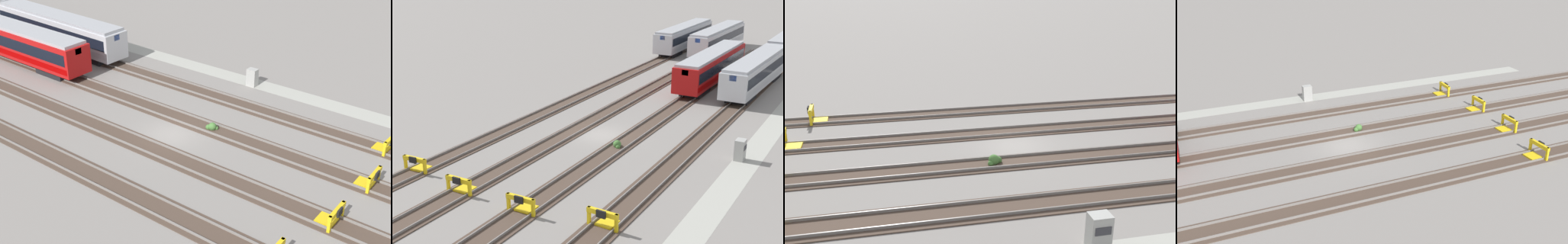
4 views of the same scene
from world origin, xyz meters
TOP-DOWN VIEW (x-y plane):
  - ground_plane at (0.00, 0.00)m, footprint 400.00×400.00m
  - service_walkway at (0.00, -12.19)m, footprint 54.00×2.00m
  - rail_track_nearest at (0.00, -7.62)m, footprint 90.00×2.23m
  - rail_track_near_inner at (0.00, -2.54)m, footprint 90.00×2.24m
  - rail_track_middle at (0.00, 2.54)m, footprint 90.00×2.24m
  - rail_track_far_inner at (0.00, 7.62)m, footprint 90.00×2.23m
  - bumper_stop_nearest_track at (-13.69, -7.63)m, footprint 1.38×2.01m
  - bumper_stop_near_inner_track at (-14.51, -2.54)m, footprint 1.35×2.00m
  - bumper_stop_middle_track at (-14.29, 2.54)m, footprint 1.35×2.00m
  - bumper_stop_far_inner_track at (-13.18, 7.63)m, footprint 1.38×2.01m
  - electrical_cabinet at (0.23, -11.60)m, footprint 0.90×0.73m
  - weed_clump at (-1.94, -2.50)m, footprint 0.92×0.70m

SIDE VIEW (x-z plane):
  - ground_plane at x=0.00m, z-range 0.00..0.00m
  - service_walkway at x=0.00m, z-range 0.00..0.01m
  - rail_track_nearest at x=0.00m, z-range -0.06..0.15m
  - rail_track_near_inner at x=0.00m, z-range -0.06..0.15m
  - rail_track_middle at x=0.00m, z-range -0.06..0.15m
  - rail_track_far_inner at x=0.00m, z-range -0.06..0.15m
  - weed_clump at x=-1.94m, z-range -0.08..0.56m
  - bumper_stop_nearest_track at x=-13.69m, z-range -0.10..1.12m
  - bumper_stop_near_inner_track at x=-14.51m, z-range -0.10..1.12m
  - bumper_stop_middle_track at x=-14.29m, z-range -0.10..1.12m
  - bumper_stop_far_inner_track at x=-13.18m, z-range -0.10..1.12m
  - electrical_cabinet at x=0.23m, z-range 0.00..1.60m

